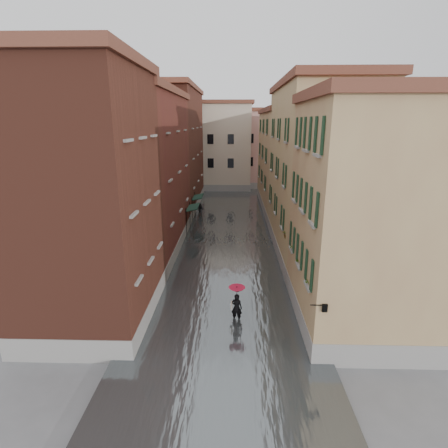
# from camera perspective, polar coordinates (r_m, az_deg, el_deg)

# --- Properties ---
(ground) EXTENTS (120.00, 120.00, 0.00)m
(ground) POSITION_cam_1_polar(r_m,az_deg,el_deg) (21.95, 0.17, -12.28)
(ground) COLOR slate
(ground) RESTS_ON ground
(floodwater) EXTENTS (10.00, 60.00, 0.20)m
(floodwater) POSITION_cam_1_polar(r_m,az_deg,el_deg) (33.89, 0.72, -1.50)
(floodwater) COLOR #505658
(floodwater) RESTS_ON ground
(building_left_near) EXTENTS (6.00, 8.00, 13.00)m
(building_left_near) POSITION_cam_1_polar(r_m,az_deg,el_deg) (19.22, -21.36, 3.15)
(building_left_near) COLOR brown
(building_left_near) RESTS_ON ground
(building_left_mid) EXTENTS (6.00, 14.00, 12.50)m
(building_left_mid) POSITION_cam_1_polar(r_m,az_deg,el_deg) (29.53, -13.20, 7.65)
(building_left_mid) COLOR #5A2B1C
(building_left_mid) RESTS_ON ground
(building_left_far) EXTENTS (6.00, 16.00, 14.00)m
(building_left_far) POSITION_cam_1_polar(r_m,az_deg,el_deg) (44.02, -8.35, 11.66)
(building_left_far) COLOR brown
(building_left_far) RESTS_ON ground
(building_right_near) EXTENTS (6.00, 8.00, 11.50)m
(building_right_near) POSITION_cam_1_polar(r_m,az_deg,el_deg) (19.05, 21.58, 0.68)
(building_right_near) COLOR #9F7652
(building_right_near) RESTS_ON ground
(building_right_mid) EXTENTS (6.00, 14.00, 13.00)m
(building_right_mid) POSITION_cam_1_polar(r_m,az_deg,el_deg) (29.27, 14.61, 7.98)
(building_right_mid) COLOR tan
(building_right_mid) RESTS_ON ground
(building_right_far) EXTENTS (6.00, 16.00, 11.50)m
(building_right_far) POSITION_cam_1_polar(r_m,az_deg,el_deg) (43.99, 10.28, 9.94)
(building_right_far) COLOR #9F7652
(building_right_far) RESTS_ON ground
(building_end_cream) EXTENTS (12.00, 9.00, 13.00)m
(building_end_cream) POSITION_cam_1_polar(r_m,az_deg,el_deg) (57.49, -1.91, 12.41)
(building_end_cream) COLOR beige
(building_end_cream) RESTS_ON ground
(building_end_pink) EXTENTS (10.00, 9.00, 12.00)m
(building_end_pink) POSITION_cam_1_polar(r_m,az_deg,el_deg) (59.67, 7.06, 11.96)
(building_end_pink) COLOR tan
(building_end_pink) RESTS_ON ground
(awning_near) EXTENTS (1.09, 2.73, 2.80)m
(awning_near) POSITION_cam_1_polar(r_m,az_deg,el_deg) (33.95, -5.16, 2.60)
(awning_near) COLOR #173427
(awning_near) RESTS_ON ground
(awning_far) EXTENTS (1.09, 2.83, 2.80)m
(awning_far) POSITION_cam_1_polar(r_m,az_deg,el_deg) (38.59, -4.34, 4.31)
(awning_far) COLOR #173427
(awning_far) RESTS_ON ground
(wall_lantern) EXTENTS (0.71, 0.22, 0.35)m
(wall_lantern) POSITION_cam_1_polar(r_m,az_deg,el_deg) (15.72, 16.01, -12.93)
(wall_lantern) COLOR black
(wall_lantern) RESTS_ON ground
(window_planters) EXTENTS (0.59, 8.40, 0.84)m
(window_planters) POSITION_cam_1_polar(r_m,az_deg,el_deg) (20.27, 11.89, -4.24)
(window_planters) COLOR maroon
(window_planters) RESTS_ON ground
(pedestrian_main) EXTENTS (0.92, 0.92, 2.06)m
(pedestrian_main) POSITION_cam_1_polar(r_m,az_deg,el_deg) (19.27, 2.08, -12.48)
(pedestrian_main) COLOR black
(pedestrian_main) RESTS_ON ground
(pedestrian_far) EXTENTS (0.88, 0.75, 1.57)m
(pedestrian_far) POSITION_cam_1_polar(r_m,az_deg,el_deg) (40.14, -3.90, 2.34)
(pedestrian_far) COLOR black
(pedestrian_far) RESTS_ON ground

